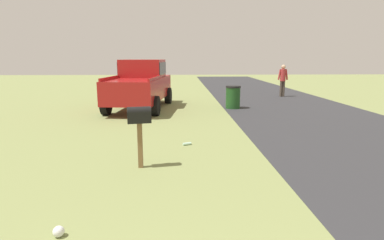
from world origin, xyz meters
The scene contains 6 objects.
mailbox centered at (5.98, 0.81, 0.99)m, with size 0.28×0.49×1.24m.
pickup_truck centered at (13.56, 1.71, 1.10)m, with size 5.06×2.62×2.09m.
trash_bin centered at (13.32, -2.28, 0.49)m, with size 0.65×0.65×0.98m.
pedestrian centered at (17.31, -5.75, 1.04)m, with size 0.30×0.58×1.78m.
litter_bottle_far_scatter centered at (7.57, -0.16, 0.04)m, with size 0.07×0.07×0.22m, color #B2D8BF.
litter_bag_midfield_b centered at (3.52, 1.52, 0.07)m, with size 0.14×0.14×0.14m, color silver.
Camera 1 is at (-0.05, 0.00, 2.19)m, focal length 29.13 mm.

